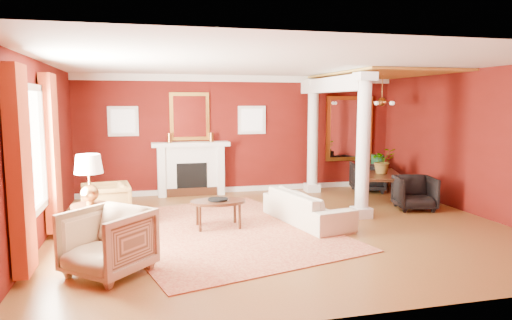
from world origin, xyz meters
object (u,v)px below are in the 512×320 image
object	(u,v)px
armchair_stripe	(108,239)
coffee_table	(218,203)
armchair_leopard	(105,203)
sofa	(307,202)
dining_table	(380,178)
side_table	(90,186)

from	to	relation	value
armchair_stripe	coffee_table	world-z (taller)	armchair_stripe
armchair_stripe	coffee_table	size ratio (longest dim) A/B	0.96
armchair_leopard	sofa	bearing A→B (deg)	72.93
sofa	coffee_table	world-z (taller)	sofa
dining_table	sofa	bearing A→B (deg)	143.59
armchair_leopard	dining_table	world-z (taller)	dining_table
sofa	side_table	size ratio (longest dim) A/B	1.41
armchair_leopard	dining_table	size ratio (longest dim) A/B	0.50
armchair_leopard	coffee_table	xyz separation A→B (m)	(1.96, -0.62, 0.03)
sofa	coffee_table	size ratio (longest dim) A/B	2.05
armchair_leopard	coffee_table	size ratio (longest dim) A/B	0.86
coffee_table	side_table	size ratio (longest dim) A/B	0.69
side_table	dining_table	distance (m)	6.54
sofa	armchair_leopard	xyz separation A→B (m)	(-3.63, 0.66, 0.03)
side_table	dining_table	bearing A→B (deg)	19.83
side_table	dining_table	world-z (taller)	side_table
coffee_table	side_table	distance (m)	2.23
armchair_leopard	dining_table	distance (m)	6.10
sofa	coffee_table	bearing A→B (deg)	76.75
armchair_leopard	side_table	xyz separation A→B (m)	(-0.12, -1.23, 0.54)
dining_table	side_table	bearing A→B (deg)	129.07
sofa	armchair_stripe	distance (m)	3.87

